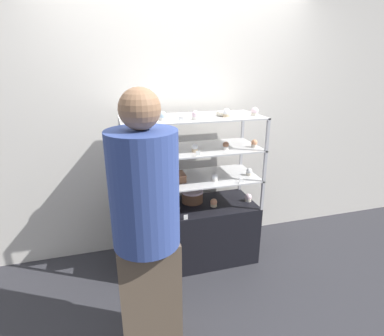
% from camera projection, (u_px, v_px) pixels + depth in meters
% --- Properties ---
extents(ground_plane, '(20.00, 20.00, 0.00)m').
position_uv_depth(ground_plane, '(192.00, 258.00, 3.00)').
color(ground_plane, '#2D2D33').
extents(back_wall, '(8.00, 0.05, 2.60)m').
position_uv_depth(back_wall, '(181.00, 122.00, 2.93)').
color(back_wall, silver).
rests_on(back_wall, ground_plane).
extents(display_base, '(1.20, 0.51, 0.58)m').
position_uv_depth(display_base, '(192.00, 233.00, 2.90)').
color(display_base, black).
rests_on(display_base, ground_plane).
extents(display_riser_lower, '(1.20, 0.51, 0.28)m').
position_uv_depth(display_riser_lower, '(192.00, 180.00, 2.72)').
color(display_riser_lower, '#B7B7BC').
rests_on(display_riser_lower, display_base).
extents(display_riser_middle, '(1.20, 0.51, 0.28)m').
position_uv_depth(display_riser_middle, '(192.00, 150.00, 2.63)').
color(display_riser_middle, '#B7B7BC').
rests_on(display_riser_middle, display_riser_lower).
extents(display_riser_upper, '(1.20, 0.51, 0.28)m').
position_uv_depth(display_riser_upper, '(192.00, 119.00, 2.54)').
color(display_riser_upper, '#B7B7BC').
rests_on(display_riser_upper, display_riser_middle).
extents(layer_cake_centerpiece, '(0.21, 0.21, 0.12)m').
position_uv_depth(layer_cake_centerpiece, '(192.00, 196.00, 2.87)').
color(layer_cake_centerpiece, brown).
rests_on(layer_cake_centerpiece, display_base).
extents(sheet_cake_frosted, '(0.24, 0.17, 0.07)m').
position_uv_depth(sheet_cake_frosted, '(171.00, 178.00, 2.63)').
color(sheet_cake_frosted, brown).
rests_on(sheet_cake_frosted, display_riser_lower).
extents(cupcake_0, '(0.06, 0.06, 0.08)m').
position_uv_depth(cupcake_0, '(133.00, 214.00, 2.57)').
color(cupcake_0, white).
rests_on(cupcake_0, display_base).
extents(cupcake_1, '(0.06, 0.06, 0.08)m').
position_uv_depth(cupcake_1, '(176.00, 209.00, 2.67)').
color(cupcake_1, beige).
rests_on(cupcake_1, display_base).
extents(cupcake_2, '(0.06, 0.06, 0.08)m').
position_uv_depth(cupcake_2, '(214.00, 203.00, 2.79)').
color(cupcake_2, '#CCB28C').
rests_on(cupcake_2, display_base).
extents(cupcake_3, '(0.06, 0.06, 0.08)m').
position_uv_depth(cupcake_3, '(248.00, 198.00, 2.89)').
color(cupcake_3, beige).
rests_on(cupcake_3, display_base).
extents(price_tag_0, '(0.04, 0.00, 0.04)m').
position_uv_depth(price_tag_0, '(186.00, 217.00, 2.56)').
color(price_tag_0, white).
rests_on(price_tag_0, display_base).
extents(cupcake_4, '(0.06, 0.06, 0.07)m').
position_uv_depth(cupcake_4, '(134.00, 186.00, 2.46)').
color(cupcake_4, white).
rests_on(cupcake_4, display_riser_lower).
extents(cupcake_5, '(0.06, 0.06, 0.07)m').
position_uv_depth(cupcake_5, '(215.00, 177.00, 2.64)').
color(cupcake_5, white).
rests_on(cupcake_5, display_riser_lower).
extents(cupcake_6, '(0.06, 0.06, 0.07)m').
position_uv_depth(cupcake_6, '(249.00, 172.00, 2.78)').
color(cupcake_6, beige).
rests_on(cupcake_6, display_riser_lower).
extents(price_tag_1, '(0.04, 0.00, 0.04)m').
position_uv_depth(price_tag_1, '(241.00, 181.00, 2.59)').
color(price_tag_1, white).
rests_on(price_tag_1, display_riser_lower).
extents(cupcake_7, '(0.05, 0.05, 0.07)m').
position_uv_depth(cupcake_7, '(129.00, 151.00, 2.41)').
color(cupcake_7, beige).
rests_on(cupcake_7, display_riser_middle).
extents(cupcake_8, '(0.05, 0.05, 0.07)m').
position_uv_depth(cupcake_8, '(163.00, 152.00, 2.41)').
color(cupcake_8, '#CCB28C').
rests_on(cupcake_8, display_riser_middle).
extents(cupcake_9, '(0.05, 0.05, 0.07)m').
position_uv_depth(cupcake_9, '(195.00, 148.00, 2.51)').
color(cupcake_9, '#CCB28C').
rests_on(cupcake_9, display_riser_middle).
extents(cupcake_10, '(0.05, 0.05, 0.07)m').
position_uv_depth(cupcake_10, '(226.00, 146.00, 2.58)').
color(cupcake_10, white).
rests_on(cupcake_10, display_riser_middle).
extents(cupcake_11, '(0.05, 0.05, 0.07)m').
position_uv_depth(cupcake_11, '(254.00, 144.00, 2.65)').
color(cupcake_11, beige).
rests_on(cupcake_11, display_riser_middle).
extents(price_tag_2, '(0.04, 0.00, 0.04)m').
position_uv_depth(price_tag_2, '(198.00, 154.00, 2.40)').
color(price_tag_2, white).
rests_on(price_tag_2, display_riser_middle).
extents(cupcake_12, '(0.06, 0.06, 0.07)m').
position_uv_depth(cupcake_12, '(126.00, 118.00, 2.29)').
color(cupcake_12, white).
rests_on(cupcake_12, display_riser_upper).
extents(cupcake_13, '(0.06, 0.06, 0.07)m').
position_uv_depth(cupcake_13, '(163.00, 116.00, 2.36)').
color(cupcake_13, white).
rests_on(cupcake_13, display_riser_upper).
extents(cupcake_14, '(0.06, 0.06, 0.07)m').
position_uv_depth(cupcake_14, '(195.00, 115.00, 2.39)').
color(cupcake_14, white).
rests_on(cupcake_14, display_riser_upper).
extents(cupcake_15, '(0.06, 0.06, 0.07)m').
position_uv_depth(cupcake_15, '(226.00, 113.00, 2.51)').
color(cupcake_15, '#CCB28C').
rests_on(cupcake_15, display_riser_upper).
extents(cupcake_16, '(0.06, 0.06, 0.07)m').
position_uv_depth(cupcake_16, '(255.00, 112.00, 2.58)').
color(cupcake_16, beige).
rests_on(cupcake_16, display_riser_upper).
extents(price_tag_3, '(0.04, 0.00, 0.04)m').
position_uv_depth(price_tag_3, '(181.00, 120.00, 2.27)').
color(price_tag_3, white).
rests_on(price_tag_3, display_riser_upper).
extents(donut_glazed, '(0.14, 0.14, 0.04)m').
position_uv_depth(donut_glazed, '(225.00, 113.00, 2.58)').
color(donut_glazed, '#EFE5CC').
rests_on(donut_glazed, display_riser_upper).
extents(customer_figure, '(0.40, 0.40, 1.73)m').
position_uv_depth(customer_figure, '(146.00, 225.00, 1.80)').
color(customer_figure, brown).
rests_on(customer_figure, ground_plane).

